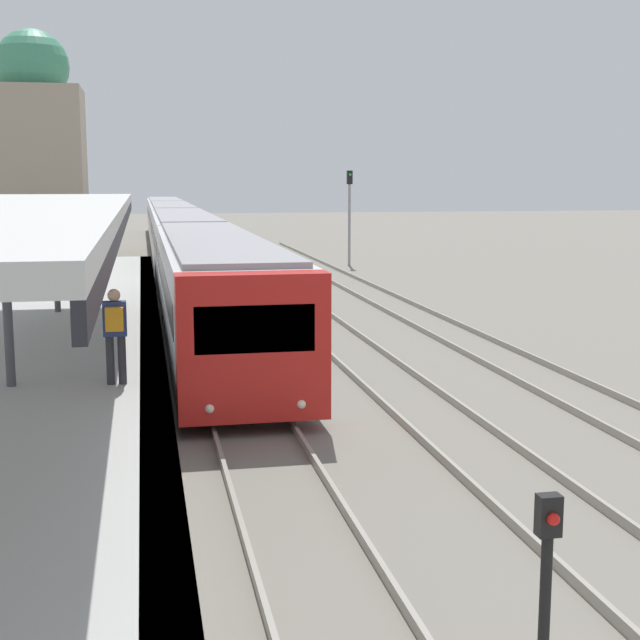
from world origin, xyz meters
The scene contains 6 objects.
platform_canopy centered at (-4.09, 13.60, 3.93)m, with size 4.00×22.19×3.10m.
person_on_platform centered at (-2.35, 13.36, 1.94)m, with size 0.40×0.40×1.66m.
train_near centered at (0.00, 46.27, 1.66)m, with size 2.69×66.78×2.99m.
signal_post_near centered at (1.44, 4.54, 1.14)m, with size 0.20×0.21×1.85m.
signal_mast_far centered at (8.79, 43.43, 3.11)m, with size 0.28×0.29×4.94m.
distant_domed_building centered at (-7.90, 53.98, 6.18)m, with size 5.58×5.58×13.17m.
Camera 1 is at (-1.84, -2.08, 4.45)m, focal length 50.00 mm.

